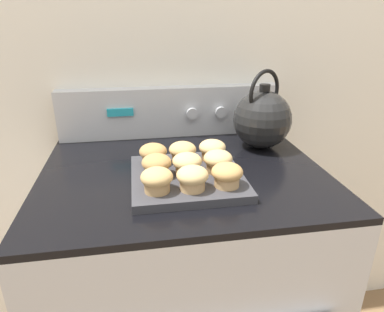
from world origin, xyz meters
TOP-DOWN VIEW (x-y plane):
  - wall_back at (0.00, 0.69)m, footprint 8.00×0.05m
  - stove_range at (0.00, 0.34)m, footprint 0.78×0.68m
  - control_panel at (0.00, 0.64)m, footprint 0.77×0.07m
  - muffin_pan at (0.00, 0.26)m, footprint 0.29×0.29m
  - muffin_r0_c0 at (-0.08, 0.18)m, footprint 0.08×0.08m
  - muffin_r0_c1 at (-0.00, 0.18)m, footprint 0.08×0.08m
  - muffin_r0_c2 at (0.08, 0.18)m, footprint 0.08×0.08m
  - muffin_r1_c0 at (-0.08, 0.26)m, footprint 0.08×0.08m
  - muffin_r1_c1 at (-0.00, 0.26)m, footprint 0.08×0.08m
  - muffin_r1_c2 at (0.08, 0.26)m, footprint 0.08×0.08m
  - muffin_r2_c0 at (-0.08, 0.34)m, footprint 0.08×0.08m
  - muffin_r2_c1 at (0.00, 0.34)m, footprint 0.08×0.08m
  - muffin_r2_c2 at (0.09, 0.34)m, footprint 0.08×0.08m
  - tea_kettle at (0.28, 0.47)m, footprint 0.21×0.19m

SIDE VIEW (x-z plane):
  - stove_range at x=0.00m, z-range 0.00..0.92m
  - muffin_pan at x=0.00m, z-range 0.92..0.95m
  - muffin_r0_c0 at x=-0.08m, z-range 0.95..1.00m
  - muffin_r0_c1 at x=0.00m, z-range 0.95..1.00m
  - muffin_r0_c2 at x=0.08m, z-range 0.95..1.00m
  - muffin_r1_c0 at x=-0.08m, z-range 0.95..1.00m
  - muffin_r1_c1 at x=0.00m, z-range 0.95..1.00m
  - muffin_r1_c2 at x=0.08m, z-range 0.95..1.00m
  - muffin_r2_c0 at x=-0.08m, z-range 0.95..1.00m
  - muffin_r2_c1 at x=0.00m, z-range 0.95..1.00m
  - muffin_r2_c2 at x=0.09m, z-range 0.95..1.00m
  - control_panel at x=0.00m, z-range 0.92..1.10m
  - tea_kettle at x=0.28m, z-range 0.89..1.15m
  - wall_back at x=0.00m, z-range 0.00..2.40m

